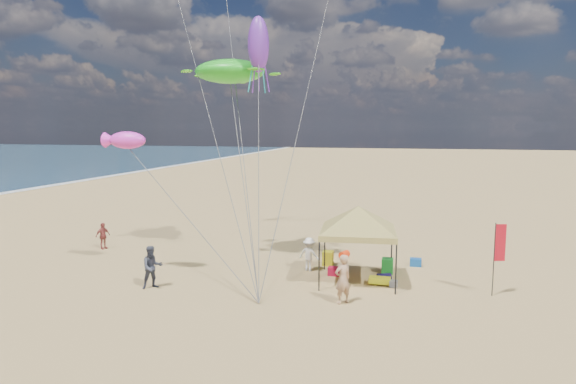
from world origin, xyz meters
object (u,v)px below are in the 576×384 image
object	(u,v)px
person_near_a	(343,279)
person_near_b	(152,267)
person_near_c	(309,254)
feather_flag	(499,247)
chair_green	(387,266)
beach_cart	(380,280)
cooler_blue	(416,262)
canopy_tent	(358,209)
person_far_a	(103,236)
cooler_red	(334,271)
chair_yellow	(328,258)

from	to	relation	value
person_near_a	person_near_b	bearing A→B (deg)	-42.52
person_near_a	person_near_c	size ratio (longest dim) A/B	1.21
feather_flag	chair_green	bearing A→B (deg)	154.98
beach_cart	person_near_a	bearing A→B (deg)	-114.84
feather_flag	person_near_c	size ratio (longest dim) A/B	1.88
cooler_blue	person_near_a	xyz separation A→B (m)	(-2.70, -5.97, 0.77)
canopy_tent	cooler_blue	xyz separation A→B (m)	(2.47, 3.05, -3.00)
feather_flag	beach_cart	xyz separation A→B (m)	(-4.59, 0.24, -1.78)
person_near_c	person_far_a	size ratio (longest dim) A/B	1.08
canopy_tent	beach_cart	bearing A→B (deg)	-16.24
beach_cart	person_far_a	bearing A→B (deg)	170.36
canopy_tent	cooler_red	xyz separation A→B (m)	(-1.11, 0.57, -3.00)
cooler_blue	person_near_a	distance (m)	6.59
beach_cart	person_near_b	distance (m)	9.59
feather_flag	cooler_red	xyz separation A→B (m)	(-6.69, 1.10, -1.79)
person_near_b	person_far_a	size ratio (longest dim) A/B	1.23
chair_yellow	beach_cart	bearing A→B (deg)	-42.27
cooler_red	chair_green	bearing A→B (deg)	22.00
feather_flag	person_near_a	world-z (taller)	feather_flag
cooler_red	person_near_b	size ratio (longest dim) A/B	0.30
person_far_a	canopy_tent	bearing A→B (deg)	-76.45
person_far_a	cooler_red	bearing A→B (deg)	-74.76
feather_flag	person_near_c	xyz separation A→B (m)	(-7.94, 1.53, -1.20)
cooler_blue	beach_cart	bearing A→B (deg)	-113.89
chair_green	person_near_c	xyz separation A→B (m)	(-3.57, -0.51, 0.44)
feather_flag	person_near_b	xyz separation A→B (m)	(-13.74, -2.56, -1.08)
chair_green	person_near_a	distance (m)	4.70
cooler_red	person_near_a	world-z (taller)	person_near_a
person_near_a	person_near_b	world-z (taller)	person_near_a
cooler_red	person_far_a	distance (m)	13.26
person_near_b	feather_flag	bearing A→B (deg)	-32.47
beach_cart	person_near_b	xyz separation A→B (m)	(-9.15, -2.80, 0.70)
beach_cart	canopy_tent	bearing A→B (deg)	163.76
person_near_a	person_near_c	world-z (taller)	person_near_a
canopy_tent	person_near_a	bearing A→B (deg)	-94.36
person_near_c	person_near_b	bearing A→B (deg)	48.23
chair_yellow	person_near_a	bearing A→B (deg)	-74.07
chair_yellow	person_near_c	bearing A→B (deg)	-121.68
beach_cart	cooler_blue	bearing A→B (deg)	66.11
beach_cart	person_far_a	xyz separation A→B (m)	(-15.24, 2.59, 0.53)
person_near_b	person_near_c	distance (m)	7.10
feather_flag	person_near_c	distance (m)	8.18
cooler_red	chair_green	distance (m)	2.51
person_near_a	person_near_b	size ratio (longest dim) A/B	1.06
canopy_tent	person_near_a	distance (m)	3.69
cooler_blue	canopy_tent	bearing A→B (deg)	-129.07
cooler_blue	chair_green	distance (m)	1.99
cooler_red	cooler_blue	bearing A→B (deg)	34.63
feather_flag	cooler_blue	bearing A→B (deg)	131.03
cooler_blue	person_far_a	size ratio (longest dim) A/B	0.37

